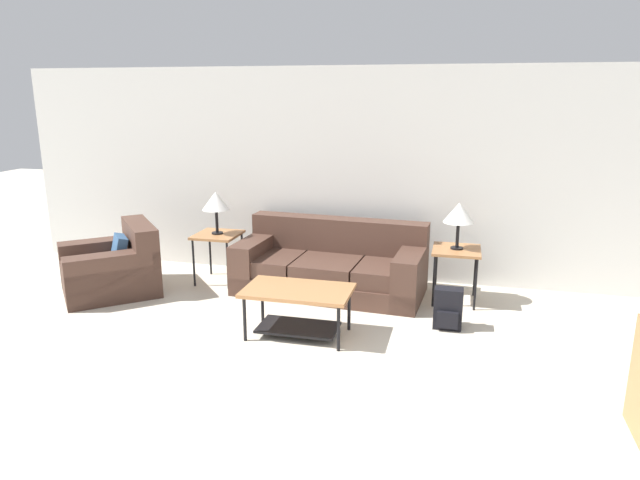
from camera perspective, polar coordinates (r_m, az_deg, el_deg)
wall_back at (r=7.08m, az=4.26°, el=6.49°), size 9.18×0.06×2.60m
couch at (r=6.72m, az=1.11°, el=-2.75°), size 2.22×1.12×0.82m
armchair at (r=7.12m, az=-19.95°, el=-2.70°), size 1.41×1.40×0.80m
coffee_table at (r=5.49m, az=-2.22°, el=-6.13°), size 1.03×0.61×0.48m
side_table_left at (r=7.10m, az=-10.20°, el=0.14°), size 0.52×0.55×0.61m
side_table_right at (r=6.50m, az=13.48°, el=-1.39°), size 0.52×0.55×0.61m
table_lamp_left at (r=7.00m, az=-10.37°, el=3.81°), size 0.33×0.33×0.52m
table_lamp_right at (r=6.39m, az=13.73°, el=2.60°), size 0.33×0.33×0.52m
backpack at (r=5.84m, az=12.68°, el=-6.76°), size 0.28×0.24×0.42m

